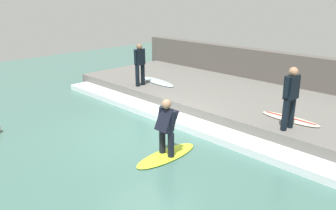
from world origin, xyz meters
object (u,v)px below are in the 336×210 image
surfer_waiting_near (140,62)px  surfboard_waiting_near (158,82)px  surfer_riding (167,125)px  surfer_waiting_far (291,95)px  surfboard_riding (167,155)px  surfboard_waiting_far (290,119)px

surfer_waiting_near → surfboard_waiting_near: surfer_waiting_near is taller
surfer_riding → surfer_waiting_far: (2.62, -1.75, 0.55)m
surfer_waiting_far → surfer_riding: bearing=146.2°
surfer_riding → surfer_waiting_near: 4.99m
surfboard_riding → surfboard_waiting_far: 3.65m
surfboard_riding → surfer_riding: bearing=63.4°
surfboard_riding → surfboard_waiting_near: (3.53, 4.01, 0.47)m
surfer_waiting_near → surfer_waiting_far: 5.90m
surfer_riding → surfboard_riding: bearing=-116.6°
surfer_waiting_far → surfboard_waiting_far: surfer_waiting_far is taller
surfboard_riding → surfer_waiting_near: 5.14m
surfboard_riding → surfboard_waiting_near: bearing=48.7°
surfer_waiting_near → surfer_riding: bearing=-123.4°
surfer_waiting_far → surfboard_waiting_far: 1.12m
surfer_riding → surfer_waiting_near: surfer_waiting_near is taller
surfboard_riding → surfer_waiting_near: bearing=56.6°
surfer_riding → surfer_waiting_far: 3.20m
surfer_riding → surfboard_waiting_near: (3.53, 4.01, -0.33)m
surfer_riding → surfer_waiting_near: size_ratio=0.88×
surfer_riding → surfer_waiting_near: (2.73, 4.15, 0.53)m
surfboard_waiting_near → surfer_waiting_far: size_ratio=1.22×
surfboard_riding → surfer_waiting_near: (2.73, 4.15, 1.33)m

